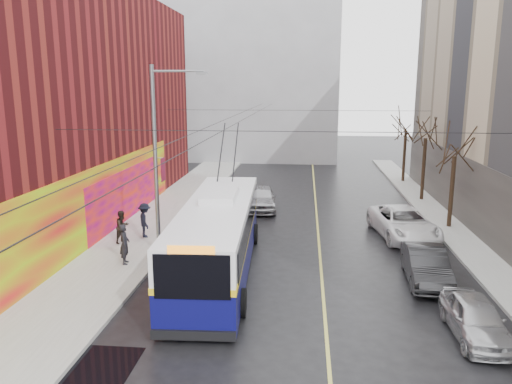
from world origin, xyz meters
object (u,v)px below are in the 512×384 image
at_px(pedestrian_c, 145,220).
at_px(tree_mid, 426,127).
at_px(tree_near, 456,142).
at_px(parked_car_c, 403,223).
at_px(tree_far, 406,121).
at_px(parked_car_b, 426,265).
at_px(pedestrian_b, 122,227).
at_px(parked_car_a, 475,318).
at_px(trolleybus, 218,236).
at_px(pedestrian_a, 125,244).
at_px(streetlight_pole, 159,156).
at_px(following_car, 261,198).

bearing_deg(pedestrian_c, tree_mid, -83.80).
relative_size(tree_near, pedestrian_c, 3.49).
bearing_deg(parked_car_c, tree_far, 70.87).
xyz_separation_m(tree_near, parked_car_b, (-3.20, -8.28, -4.24)).
distance_m(parked_car_b, pedestrian_b, 14.76).
xyz_separation_m(tree_far, parked_car_c, (-2.96, -15.99, -4.33)).
xyz_separation_m(parked_car_a, pedestrian_c, (-14.02, 9.22, 0.40)).
relative_size(trolleybus, parked_car_b, 2.91).
height_order(trolleybus, pedestrian_b, trolleybus).
bearing_deg(parked_car_a, pedestrian_a, 158.37).
bearing_deg(tree_near, streetlight_pole, -158.38).
height_order(streetlight_pole, pedestrian_b, streetlight_pole).
bearing_deg(parked_car_a, tree_mid, 81.43).
bearing_deg(streetlight_pole, trolleybus, -34.05).
height_order(streetlight_pole, pedestrian_c, streetlight_pole).
bearing_deg(parked_car_b, tree_near, 71.93).
xyz_separation_m(parked_car_a, pedestrian_a, (-13.64, 5.17, 0.41)).
distance_m(following_car, pedestrian_c, 9.07).
relative_size(trolleybus, pedestrian_a, 7.04).
distance_m(pedestrian_a, pedestrian_c, 4.07).
height_order(tree_near, tree_far, tree_far).
xyz_separation_m(parked_car_a, following_car, (-8.43, 16.37, 0.12)).
xyz_separation_m(parked_car_b, pedestrian_b, (-14.34, 3.47, 0.26)).
xyz_separation_m(following_car, pedestrian_b, (-6.42, -8.23, 0.21)).
distance_m(parked_car_c, pedestrian_c, 13.87).
bearing_deg(pedestrian_b, tree_far, -19.35).
distance_m(tree_near, tree_mid, 7.01).
xyz_separation_m(tree_mid, parked_car_a, (-2.69, -19.95, -4.59)).
relative_size(tree_mid, pedestrian_a, 3.63).
bearing_deg(tree_near, pedestrian_b, -164.66).
bearing_deg(tree_far, pedestrian_b, -133.00).
xyz_separation_m(tree_near, tree_mid, (0.00, 7.00, 0.28)).
xyz_separation_m(parked_car_c, pedestrian_c, (-13.76, -1.74, 0.26)).
bearing_deg(trolleybus, tree_far, 58.81).
xyz_separation_m(trolleybus, pedestrian_c, (-4.70, 4.38, -0.62)).
height_order(tree_near, pedestrian_a, tree_near).
bearing_deg(parked_car_c, pedestrian_b, -177.68).
relative_size(tree_mid, following_car, 1.45).
bearing_deg(trolleybus, tree_near, 31.35).
bearing_deg(following_car, pedestrian_a, -120.25).
relative_size(tree_near, tree_mid, 0.96).
distance_m(parked_car_a, pedestrian_a, 14.60).
distance_m(trolleybus, pedestrian_b, 6.48).
relative_size(tree_mid, pedestrian_c, 3.64).
relative_size(streetlight_pole, following_car, 1.95).
height_order(tree_mid, pedestrian_a, tree_mid).
height_order(following_car, pedestrian_c, pedestrian_c).
bearing_deg(trolleybus, streetlight_pole, 143.28).
relative_size(tree_mid, parked_car_b, 1.50).
relative_size(parked_car_a, pedestrian_b, 2.30).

